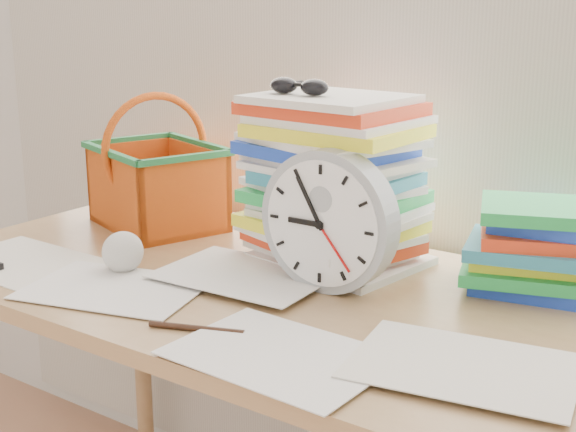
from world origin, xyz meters
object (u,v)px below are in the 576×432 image
Objects in this scene: desk at (270,320)px; basket at (157,162)px; paper_stack at (333,180)px; book_stack at (541,249)px; clock at (329,221)px.

basket reaches higher than desk.
paper_stack is 1.25× the size of book_stack.
book_stack is at bearing 24.57° from basket.
paper_stack is at bearing -170.46° from book_stack.
basket reaches higher than book_stack.
clock is (0.08, -0.14, -0.04)m from paper_stack.
clock is 0.37m from book_stack.
desk is 0.29m from paper_stack.
paper_stack reaches higher than basket.
paper_stack reaches higher than clock.
basket is (-0.54, 0.13, 0.02)m from clock.
clock is (0.11, 0.03, 0.20)m from desk.
clock is at bearing 5.78° from basket.
paper_stack is at bearing 119.49° from clock.
clock is 0.96× the size of book_stack.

